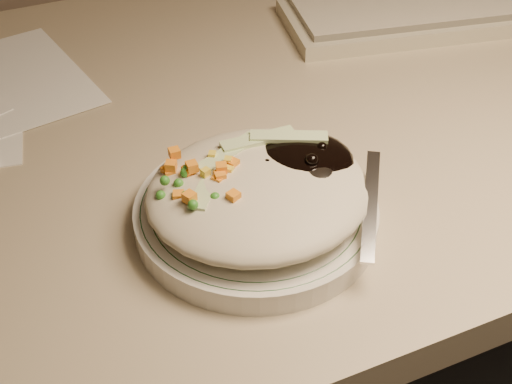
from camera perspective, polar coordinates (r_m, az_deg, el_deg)
name	(u,v)px	position (r m, az deg, el deg)	size (l,w,h in m)	color
desk	(252,239)	(0.90, -0.31, -3.79)	(1.40, 0.70, 0.74)	tan
plate	(256,215)	(0.62, 0.00, -1.85)	(0.21, 0.21, 0.02)	silver
plate_rim	(256,206)	(0.61, 0.00, -1.15)	(0.20, 0.20, 0.00)	#144723
meal	(261,186)	(0.60, 0.40, 0.48)	(0.21, 0.19, 0.05)	#AFA88E
keyboard	(436,11)	(0.98, 14.24, 13.89)	(0.41, 0.21, 0.03)	#B6B096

